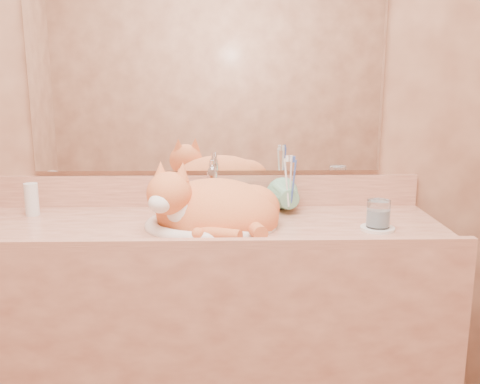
{
  "coord_description": "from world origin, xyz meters",
  "views": [
    {
      "loc": [
        0.08,
        -1.02,
        1.35
      ],
      "look_at": [
        0.11,
        0.7,
        0.97
      ],
      "focal_mm": 40.0,
      "sensor_mm": 36.0,
      "label": 1
    }
  ],
  "objects_px": {
    "vanity_counter": "(208,340)",
    "cat": "(210,206)",
    "soap_dispenser": "(233,190)",
    "sink_basin": "(211,207)",
    "water_glass": "(378,214)",
    "toothbrush_cup": "(290,201)"
  },
  "relations": [
    {
      "from": "vanity_counter",
      "to": "cat",
      "type": "bearing_deg",
      "value": -60.57
    },
    {
      "from": "vanity_counter",
      "to": "cat",
      "type": "xyz_separation_m",
      "value": [
        0.02,
        -0.03,
        0.5
      ]
    },
    {
      "from": "cat",
      "to": "soap_dispenser",
      "type": "relative_size",
      "value": 2.15
    },
    {
      "from": "sink_basin",
      "to": "cat",
      "type": "distance_m",
      "value": 0.01
    },
    {
      "from": "vanity_counter",
      "to": "water_glass",
      "type": "bearing_deg",
      "value": -7.65
    },
    {
      "from": "vanity_counter",
      "to": "cat",
      "type": "height_order",
      "value": "cat"
    },
    {
      "from": "vanity_counter",
      "to": "sink_basin",
      "type": "height_order",
      "value": "sink_basin"
    },
    {
      "from": "toothbrush_cup",
      "to": "cat",
      "type": "bearing_deg",
      "value": -154.67
    },
    {
      "from": "vanity_counter",
      "to": "soap_dispenser",
      "type": "height_order",
      "value": "soap_dispenser"
    },
    {
      "from": "sink_basin",
      "to": "toothbrush_cup",
      "type": "xyz_separation_m",
      "value": [
        0.28,
        0.12,
        -0.01
      ]
    },
    {
      "from": "toothbrush_cup",
      "to": "water_glass",
      "type": "bearing_deg",
      "value": -33.76
    },
    {
      "from": "sink_basin",
      "to": "water_glass",
      "type": "distance_m",
      "value": 0.55
    },
    {
      "from": "sink_basin",
      "to": "water_glass",
      "type": "relative_size",
      "value": 4.87
    },
    {
      "from": "water_glass",
      "to": "soap_dispenser",
      "type": "bearing_deg",
      "value": 160.01
    },
    {
      "from": "soap_dispenser",
      "to": "cat",
      "type": "bearing_deg",
      "value": -97.84
    },
    {
      "from": "vanity_counter",
      "to": "water_glass",
      "type": "distance_m",
      "value": 0.74
    },
    {
      "from": "vanity_counter",
      "to": "sink_basin",
      "type": "relative_size",
      "value": 3.7
    },
    {
      "from": "cat",
      "to": "soap_dispenser",
      "type": "bearing_deg",
      "value": 74.18
    },
    {
      "from": "soap_dispenser",
      "to": "toothbrush_cup",
      "type": "relative_size",
      "value": 1.62
    },
    {
      "from": "vanity_counter",
      "to": "sink_basin",
      "type": "xyz_separation_m",
      "value": [
        0.02,
        -0.02,
        0.49
      ]
    },
    {
      "from": "vanity_counter",
      "to": "soap_dispenser",
      "type": "relative_size",
      "value": 8.1
    },
    {
      "from": "soap_dispenser",
      "to": "water_glass",
      "type": "distance_m",
      "value": 0.5
    }
  ]
}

